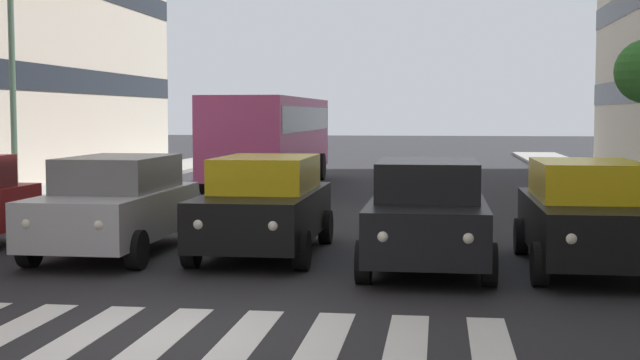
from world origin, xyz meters
name	(u,v)px	position (x,y,z in m)	size (l,w,h in m)	color
ground_plane	(162,337)	(0.00, 0.00, 0.00)	(180.00, 180.00, 0.00)	#262628
crosswalk_markings	(162,337)	(0.00, 0.00, 0.00)	(7.65, 2.80, 0.01)	silver
car_0	(588,214)	(-5.37, -4.99, 0.89)	(2.02, 4.44, 1.72)	black
car_1	(428,213)	(-2.85, -4.85, 0.89)	(2.02, 4.44, 1.72)	black
car_2	(265,204)	(0.00, -5.78, 0.89)	(2.02, 4.44, 1.72)	black
car_3	(116,204)	(2.61, -5.48, 0.89)	(2.02, 4.44, 1.72)	#B2B7BC
bus_behind_traffic	(272,132)	(2.61, -19.91, 1.86)	(2.78, 10.50, 3.00)	#DB5193
street_lamp_right	(28,47)	(7.57, -12.39, 4.21)	(2.73, 0.28, 6.60)	#4C6B56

